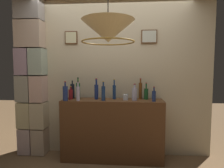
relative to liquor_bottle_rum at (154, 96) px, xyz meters
The scene contains 17 objects.
panelled_rear_partition 0.83m from the liquor_bottle_rum, 149.16° to the left, with size 3.19×0.15×2.72m.
stone_pillar 2.01m from the liquor_bottle_rum, behind, with size 0.47×0.31×2.64m.
bar_shelf_unit 0.85m from the liquor_bottle_rum, behind, with size 1.57×0.38×0.96m, color brown.
liquor_bottle_rum is the anchor object (origin of this frame).
liquor_bottle_vodka 0.29m from the liquor_bottle_rum, 164.33° to the left, with size 0.08×0.08×0.25m.
liquor_bottle_vermouth 1.30m from the liquor_bottle_rum, behind, with size 0.07×0.07×0.29m.
liquor_bottle_whiskey 1.29m from the liquor_bottle_rum, behind, with size 0.07×0.07×0.21m.
liquor_bottle_tequila 1.13m from the liquor_bottle_rum, behind, with size 0.05×0.05×0.29m.
liquor_bottle_rye 1.33m from the liquor_bottle_rum, behind, with size 0.08×0.08×0.29m.
liquor_bottle_port 0.75m from the liquor_bottle_rum, behind, with size 0.06×0.06×0.30m.
liquor_bottle_bourbon 0.29m from the liquor_bottle_rum, 130.41° to the left, with size 0.05×0.05×0.33m.
liquor_bottle_scotch 0.89m from the liquor_bottle_rum, behind, with size 0.06×0.06×0.33m.
liquor_bottle_brandy 0.62m from the liquor_bottle_rum, 164.28° to the left, with size 0.05×0.05×0.32m.
liquor_bottle_mezcal 1.17m from the liquor_bottle_rum, behind, with size 0.06×0.06×0.34m.
liquor_bottle_amaro 0.21m from the liquor_bottle_rum, 117.61° to the left, with size 0.07×0.07×0.26m.
glass_tumbler_rocks 0.43m from the liquor_bottle_rum, 167.22° to the left, with size 0.08×0.08×0.09m.
pendant_lamp 1.25m from the liquor_bottle_rum, 128.77° to the right, with size 0.58×0.58×0.52m.
Camera 1 is at (0.25, -2.15, 1.46)m, focal length 31.16 mm.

